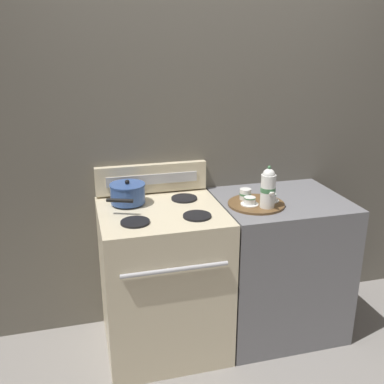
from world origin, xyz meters
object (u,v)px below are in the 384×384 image
object	(u,v)px
teapot	(268,188)
serving_tray	(256,204)
saucepan	(128,193)
teacup_left	(250,201)
stove	(163,280)
creamer_jug	(245,194)
teacup_right	(270,197)

from	to	relation	value
teapot	serving_tray	bearing A→B (deg)	114.03
saucepan	teacup_left	size ratio (longest dim) A/B	2.90
saucepan	teacup_left	world-z (taller)	saucepan
stove	creamer_jug	world-z (taller)	creamer_jug
saucepan	teapot	xyz separation A→B (m)	(0.77, -0.29, 0.06)
teacup_left	stove	bearing A→B (deg)	171.51
stove	serving_tray	distance (m)	0.73
serving_tray	teapot	distance (m)	0.15
saucepan	stove	bearing A→B (deg)	-40.18
saucepan	serving_tray	xyz separation A→B (m)	(0.73, -0.21, -0.06)
teacup_right	creamer_jug	xyz separation A→B (m)	(-0.13, 0.07, 0.01)
saucepan	teacup_left	xyz separation A→B (m)	(0.68, -0.22, -0.03)
teacup_left	creamer_jug	bearing A→B (deg)	84.03
serving_tray	teapot	size ratio (longest dim) A/B	1.36
teacup_left	creamer_jug	size ratio (longest dim) A/B	1.49
stove	teacup_right	distance (m)	0.82
teacup_left	creamer_jug	xyz separation A→B (m)	(0.01, 0.09, 0.01)
stove	serving_tray	bearing A→B (deg)	-6.18
saucepan	teapot	world-z (taller)	teapot
stove	teacup_left	bearing A→B (deg)	-8.49
saucepan	teapot	bearing A→B (deg)	-20.36
teacup_right	creamer_jug	distance (m)	0.15
teapot	teacup_left	xyz separation A→B (m)	(-0.08, 0.06, -0.09)
saucepan	teapot	size ratio (longest dim) A/B	1.24
saucepan	creamer_jug	xyz separation A→B (m)	(0.69, -0.13, -0.02)
teacup_right	stove	bearing A→B (deg)	175.57
stove	teacup_left	distance (m)	0.71
saucepan	serving_tray	size ratio (longest dim) A/B	0.91
saucepan	teacup_right	bearing A→B (deg)	-13.39
serving_tray	creamer_jug	xyz separation A→B (m)	(-0.04, 0.08, 0.04)
stove	teacup_left	xyz separation A→B (m)	(0.51, -0.08, 0.49)
saucepan	teapot	distance (m)	0.82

